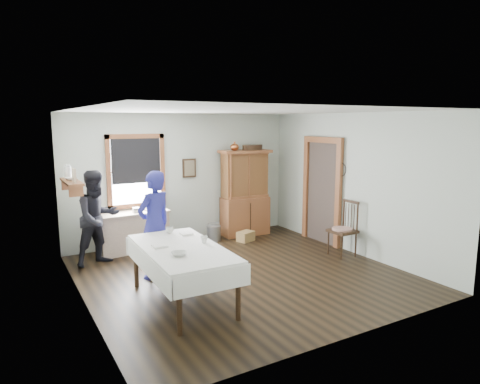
# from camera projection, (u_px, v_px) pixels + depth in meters

# --- Properties ---
(room) EXTENTS (5.01, 5.01, 2.70)m
(room) POSITION_uv_depth(u_px,v_px,m) (241.00, 195.00, 6.97)
(room) COLOR black
(room) RESTS_ON ground
(window) EXTENTS (1.18, 0.07, 1.48)m
(window) POSITION_uv_depth(u_px,v_px,m) (136.00, 168.00, 8.54)
(window) COLOR white
(window) RESTS_ON room
(doorway) EXTENTS (0.09, 1.14, 2.22)m
(doorway) POSITION_uv_depth(u_px,v_px,m) (322.00, 188.00, 8.94)
(doorway) COLOR #473932
(doorway) RESTS_ON room
(wall_shelf) EXTENTS (0.24, 1.00, 0.44)m
(wall_shelf) POSITION_uv_depth(u_px,v_px,m) (71.00, 180.00, 7.08)
(wall_shelf) COLOR brown
(wall_shelf) RESTS_ON room
(framed_picture) EXTENTS (0.30, 0.04, 0.40)m
(framed_picture) POSITION_uv_depth(u_px,v_px,m) (189.00, 168.00, 9.11)
(framed_picture) COLOR #362413
(framed_picture) RESTS_ON room
(rug_beater) EXTENTS (0.01, 0.27, 0.27)m
(rug_beater) POSITION_uv_depth(u_px,v_px,m) (341.00, 163.00, 8.38)
(rug_beater) COLOR black
(rug_beater) RESTS_ON room
(work_counter) EXTENTS (1.40, 0.59, 0.79)m
(work_counter) POSITION_uv_depth(u_px,v_px,m) (133.00, 232.00, 8.40)
(work_counter) COLOR #CAAD8C
(work_counter) RESTS_ON room
(china_hutch) EXTENTS (1.15, 0.60, 1.91)m
(china_hutch) POSITION_uv_depth(u_px,v_px,m) (245.00, 193.00, 9.56)
(china_hutch) COLOR brown
(china_hutch) RESTS_ON room
(dining_table) EXTENTS (1.12, 2.04, 0.81)m
(dining_table) POSITION_uv_depth(u_px,v_px,m) (182.00, 275.00, 6.01)
(dining_table) COLOR white
(dining_table) RESTS_ON room
(spindle_chair) EXTENTS (0.50, 0.50, 1.06)m
(spindle_chair) POSITION_uv_depth(u_px,v_px,m) (343.00, 228.00, 8.10)
(spindle_chair) COLOR #362413
(spindle_chair) RESTS_ON room
(pail) EXTENTS (0.31, 0.31, 0.32)m
(pail) POSITION_uv_depth(u_px,v_px,m) (214.00, 233.00, 9.18)
(pail) COLOR gray
(pail) RESTS_ON room
(wicker_basket) EXTENTS (0.41, 0.35, 0.21)m
(wicker_basket) POSITION_uv_depth(u_px,v_px,m) (246.00, 236.00, 9.15)
(wicker_basket) COLOR olive
(wicker_basket) RESTS_ON room
(woman_blue) EXTENTS (0.70, 0.59, 1.63)m
(woman_blue) POSITION_uv_depth(u_px,v_px,m) (155.00, 229.00, 6.92)
(woman_blue) COLOR navy
(woman_blue) RESTS_ON room
(figure_dark) EXTENTS (0.91, 0.80, 1.57)m
(figure_dark) POSITION_uv_depth(u_px,v_px,m) (98.00, 221.00, 7.57)
(figure_dark) COLOR black
(figure_dark) RESTS_ON room
(table_cup_a) EXTENTS (0.16, 0.16, 0.10)m
(table_cup_a) POSITION_uv_depth(u_px,v_px,m) (170.00, 230.00, 6.69)
(table_cup_a) COLOR silver
(table_cup_a) RESTS_ON dining_table
(table_cup_b) EXTENTS (0.13, 0.13, 0.10)m
(table_cup_b) POSITION_uv_depth(u_px,v_px,m) (204.00, 239.00, 6.15)
(table_cup_b) COLOR silver
(table_cup_b) RESTS_ON dining_table
(table_bowl) EXTENTS (0.29, 0.29, 0.06)m
(table_bowl) POSITION_uv_depth(u_px,v_px,m) (179.00, 254.00, 5.56)
(table_bowl) COLOR silver
(table_bowl) RESTS_ON dining_table
(counter_book) EXTENTS (0.26, 0.28, 0.02)m
(counter_book) POSITION_uv_depth(u_px,v_px,m) (142.00, 210.00, 8.48)
(counter_book) COLOR #72654C
(counter_book) RESTS_ON work_counter
(counter_bowl) EXTENTS (0.22, 0.22, 0.06)m
(counter_bowl) POSITION_uv_depth(u_px,v_px,m) (158.00, 207.00, 8.68)
(counter_bowl) COLOR silver
(counter_bowl) RESTS_ON work_counter
(shelf_bowl) EXTENTS (0.22, 0.22, 0.05)m
(shelf_bowl) POSITION_uv_depth(u_px,v_px,m) (71.00, 179.00, 7.09)
(shelf_bowl) COLOR silver
(shelf_bowl) RESTS_ON wall_shelf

